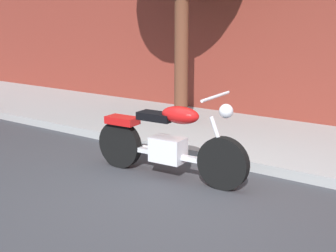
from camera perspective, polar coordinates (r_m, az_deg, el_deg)
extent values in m
plane|color=#38383D|center=(5.53, 1.35, -8.44)|extent=(60.00, 60.00, 0.00)
cube|color=#9B9B9B|center=(7.68, 12.18, -1.80)|extent=(24.75, 2.71, 0.14)
cylinder|color=black|center=(5.62, 6.80, -4.61)|extent=(0.66, 0.15, 0.66)
cylinder|color=black|center=(6.41, -5.95, -2.26)|extent=(0.66, 0.15, 0.66)
cube|color=silver|center=(5.96, 0.00, -2.92)|extent=(0.45, 0.30, 0.32)
cube|color=silver|center=(5.98, 0.00, -3.56)|extent=(1.41, 0.16, 0.06)
ellipsoid|color=red|center=(5.75, 1.52, 1.37)|extent=(0.53, 0.29, 0.22)
cube|color=black|center=(5.95, -1.47, 1.20)|extent=(0.49, 0.27, 0.10)
cube|color=red|center=(6.29, -5.67, 0.71)|extent=(0.45, 0.26, 0.10)
cylinder|color=silver|center=(5.56, 6.33, -1.77)|extent=(0.27, 0.06, 0.58)
cylinder|color=silver|center=(5.47, 5.91, 3.65)|extent=(0.07, 0.70, 0.04)
sphere|color=silver|center=(5.44, 7.19, 1.84)|extent=(0.17, 0.17, 0.17)
cylinder|color=silver|center=(6.25, -1.16, -3.09)|extent=(0.80, 0.13, 0.09)
cylinder|color=brown|center=(8.32, 1.67, 10.03)|extent=(0.25, 0.25, 3.09)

